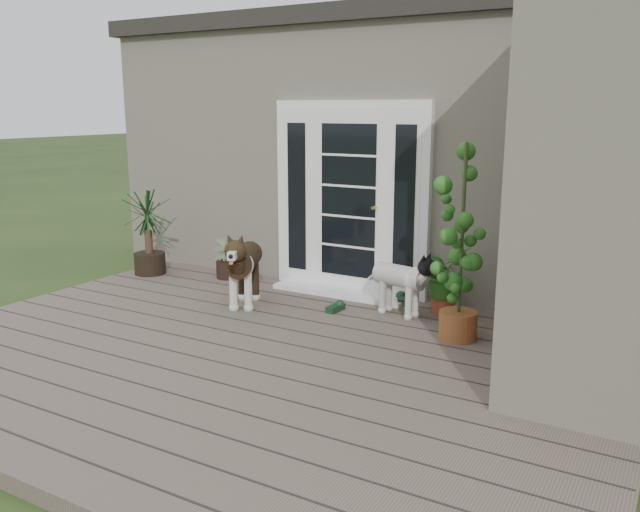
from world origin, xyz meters
The scene contains 15 objects.
deck centered at (0.00, 0.40, 0.06)m, with size 6.20×4.60×0.12m, color #6B5B4C.
house_main centered at (0.00, 4.65, 1.55)m, with size 7.40×4.00×3.10m, color #665E54.
roof_main centered at (0.00, 4.65, 3.20)m, with size 7.60×4.20×0.20m, color #2D2826.
door_unit centered at (-0.20, 2.60, 1.19)m, with size 1.90×0.14×2.15m, color white.
door_step centered at (-0.20, 2.40, 0.14)m, with size 1.60×0.40×0.05m, color white.
brindle_dog centered at (-0.88, 1.50, 0.48)m, with size 0.37×0.87×0.73m, color #302111, non-canonical shape.
white_dog centered at (0.68, 2.02, 0.42)m, with size 0.31×0.71×0.60m, color white, non-canonical shape.
spider_plant centered at (-1.76, 2.35, 0.40)m, with size 0.52×0.52×0.56m, color #83A666, non-canonical shape.
yucca centered at (-2.75, 2.00, 0.65)m, with size 0.74×0.74×1.07m, color black, non-canonical shape.
herb_a centered at (1.04, 2.30, 0.44)m, with size 0.50×0.50×0.64m, color #1E5618.
herb_b centered at (1.80, 2.38, 0.43)m, with size 0.42×0.42×0.62m, color #1F5217.
herb_c centered at (2.18, 2.19, 0.36)m, with size 0.31×0.31×0.48m, color #1E5518.
sapling centered at (1.43, 1.62, 1.04)m, with size 0.54×0.54×1.85m, color #175017, non-canonical shape.
clog_left centered at (0.54, 2.40, 0.17)m, with size 0.14×0.30×0.09m, color #14321D, non-canonical shape.
clog_right centered at (0.06, 1.80, 0.16)m, with size 0.13×0.28×0.08m, color black, non-canonical shape.
Camera 1 is at (3.21, -3.96, 2.19)m, focal length 36.99 mm.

